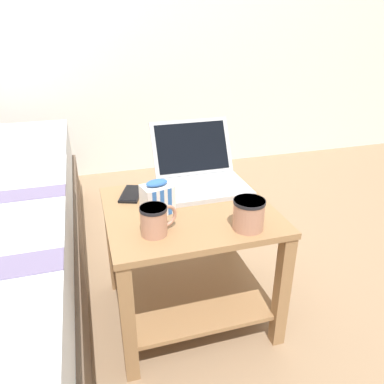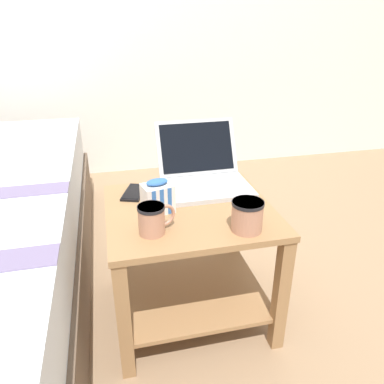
{
  "view_description": "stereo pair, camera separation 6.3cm",
  "coord_description": "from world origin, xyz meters",
  "px_view_note": "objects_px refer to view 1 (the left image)",
  "views": [
    {
      "loc": [
        -0.32,
        -1.12,
        1.08
      ],
      "look_at": [
        0.0,
        -0.04,
        0.55
      ],
      "focal_mm": 35.0,
      "sensor_mm": 36.0,
      "label": 1
    },
    {
      "loc": [
        -0.26,
        -1.14,
        1.08
      ],
      "look_at": [
        0.0,
        -0.04,
        0.55
      ],
      "focal_mm": 35.0,
      "sensor_mm": 36.0,
      "label": 2
    }
  ],
  "objects_px": {
    "mug_front_left": "(155,219)",
    "mug_front_right": "(249,212)",
    "snack_bag": "(157,198)",
    "laptop": "(200,174)",
    "cell_phone": "(131,194)"
  },
  "relations": [
    {
      "from": "laptop",
      "to": "mug_front_right",
      "type": "relative_size",
      "value": 2.74
    },
    {
      "from": "mug_front_right",
      "to": "laptop",
      "type": "bearing_deg",
      "value": 96.83
    },
    {
      "from": "mug_front_left",
      "to": "cell_phone",
      "type": "xyz_separation_m",
      "value": [
        -0.03,
        0.3,
        -0.05
      ]
    },
    {
      "from": "snack_bag",
      "to": "cell_phone",
      "type": "height_order",
      "value": "snack_bag"
    },
    {
      "from": "laptop",
      "to": "cell_phone",
      "type": "xyz_separation_m",
      "value": [
        -0.28,
        -0.02,
        -0.04
      ]
    },
    {
      "from": "mug_front_left",
      "to": "cell_phone",
      "type": "bearing_deg",
      "value": 95.91
    },
    {
      "from": "mug_front_right",
      "to": "snack_bag",
      "type": "height_order",
      "value": "snack_bag"
    },
    {
      "from": "mug_front_left",
      "to": "snack_bag",
      "type": "bearing_deg",
      "value": 75.0
    },
    {
      "from": "mug_front_left",
      "to": "mug_front_right",
      "type": "distance_m",
      "value": 0.29
    },
    {
      "from": "mug_front_left",
      "to": "mug_front_right",
      "type": "bearing_deg",
      "value": -9.4
    },
    {
      "from": "mug_front_right",
      "to": "snack_bag",
      "type": "relative_size",
      "value": 1.04
    },
    {
      "from": "mug_front_left",
      "to": "snack_bag",
      "type": "distance_m",
      "value": 0.14
    },
    {
      "from": "mug_front_left",
      "to": "cell_phone",
      "type": "distance_m",
      "value": 0.3
    },
    {
      "from": "mug_front_right",
      "to": "mug_front_left",
      "type": "bearing_deg",
      "value": 170.6
    },
    {
      "from": "mug_front_left",
      "to": "cell_phone",
      "type": "height_order",
      "value": "mug_front_left"
    }
  ]
}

